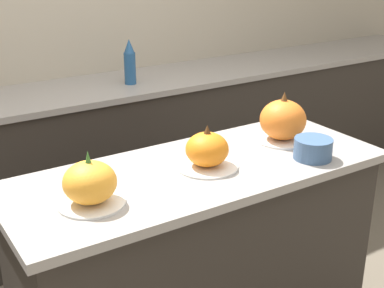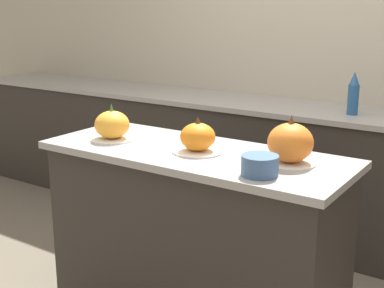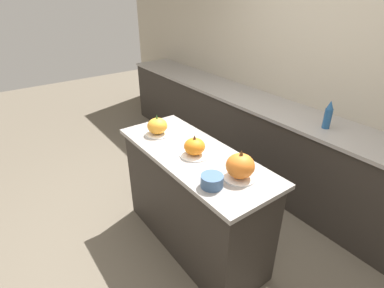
{
  "view_description": "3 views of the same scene",
  "coord_description": "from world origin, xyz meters",
  "px_view_note": "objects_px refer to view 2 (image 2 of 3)",
  "views": [
    {
      "loc": [
        -1.02,
        -1.54,
        1.75
      ],
      "look_at": [
        -0.03,
        0.01,
        1.04
      ],
      "focal_mm": 50.0,
      "sensor_mm": 36.0,
      "label": 1
    },
    {
      "loc": [
        1.33,
        -2.0,
        1.61
      ],
      "look_at": [
        -0.0,
        -0.01,
        0.98
      ],
      "focal_mm": 50.0,
      "sensor_mm": 36.0,
      "label": 2
    },
    {
      "loc": [
        1.64,
        -1.21,
        2.11
      ],
      "look_at": [
        0.01,
        -0.02,
        1.03
      ],
      "focal_mm": 28.0,
      "sensor_mm": 36.0,
      "label": 3
    }
  ],
  "objects_px": {
    "pumpkin_cake_center": "(198,138)",
    "pumpkin_cake_left": "(112,126)",
    "mixing_bowl": "(260,165)",
    "bottle_tall": "(353,94)",
    "pumpkin_cake_right": "(290,144)"
  },
  "relations": [
    {
      "from": "pumpkin_cake_right",
      "to": "mixing_bowl",
      "type": "distance_m",
      "value": 0.22
    },
    {
      "from": "pumpkin_cake_center",
      "to": "mixing_bowl",
      "type": "relative_size",
      "value": 1.59
    },
    {
      "from": "pumpkin_cake_right",
      "to": "bottle_tall",
      "type": "bearing_deg",
      "value": 95.42
    },
    {
      "from": "pumpkin_cake_left",
      "to": "pumpkin_cake_right",
      "type": "xyz_separation_m",
      "value": [
        0.91,
        0.11,
        0.02
      ]
    },
    {
      "from": "pumpkin_cake_center",
      "to": "pumpkin_cake_left",
      "type": "bearing_deg",
      "value": -174.77
    },
    {
      "from": "pumpkin_cake_center",
      "to": "mixing_bowl",
      "type": "height_order",
      "value": "pumpkin_cake_center"
    },
    {
      "from": "bottle_tall",
      "to": "mixing_bowl",
      "type": "xyz_separation_m",
      "value": [
        0.08,
        -1.43,
        -0.08
      ]
    },
    {
      "from": "pumpkin_cake_center",
      "to": "pumpkin_cake_right",
      "type": "xyz_separation_m",
      "value": [
        0.43,
        0.06,
        0.02
      ]
    },
    {
      "from": "pumpkin_cake_left",
      "to": "pumpkin_cake_right",
      "type": "relative_size",
      "value": 0.98
    },
    {
      "from": "mixing_bowl",
      "to": "bottle_tall",
      "type": "bearing_deg",
      "value": 93.27
    },
    {
      "from": "pumpkin_cake_left",
      "to": "mixing_bowl",
      "type": "xyz_separation_m",
      "value": [
        0.88,
        -0.11,
        -0.03
      ]
    },
    {
      "from": "pumpkin_cake_center",
      "to": "mixing_bowl",
      "type": "distance_m",
      "value": 0.43
    },
    {
      "from": "pumpkin_cake_right",
      "to": "bottle_tall",
      "type": "xyz_separation_m",
      "value": [
        -0.11,
        1.21,
        0.04
      ]
    },
    {
      "from": "mixing_bowl",
      "to": "pumpkin_cake_left",
      "type": "bearing_deg",
      "value": 172.96
    },
    {
      "from": "pumpkin_cake_right",
      "to": "mixing_bowl",
      "type": "bearing_deg",
      "value": -98.7
    }
  ]
}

